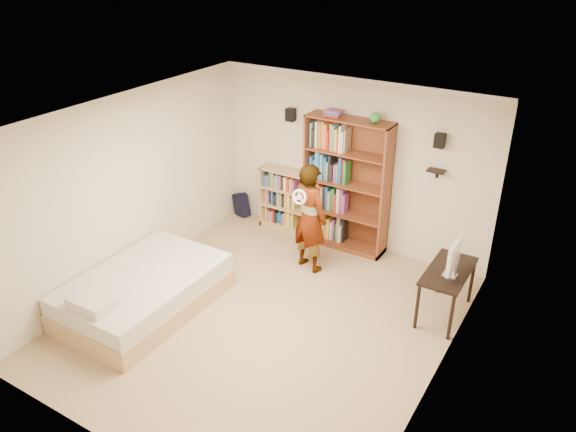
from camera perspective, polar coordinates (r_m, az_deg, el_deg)
name	(u,v)px	position (r m, az deg, el deg)	size (l,w,h in m)	color
ground	(265,318)	(7.54, -2.36, -10.35)	(4.50, 5.00, 0.01)	tan
room_shell	(262,197)	(6.63, -2.64, 1.90)	(4.52, 5.02, 2.71)	beige
crown_molding	(261,123)	(6.31, -2.81, 9.41)	(4.50, 5.00, 0.06)	white
speaker_left	(291,115)	(8.98, 0.27, 10.24)	(0.14, 0.12, 0.20)	black
speaker_right	(440,141)	(8.07, 15.17, 7.40)	(0.14, 0.12, 0.20)	black
wall_shelf	(436,171)	(8.23, 14.82, 4.46)	(0.25, 0.16, 0.03)	black
tall_bookshelf	(346,185)	(8.75, 5.96, 3.11)	(1.34, 0.39, 2.13)	brown
low_bookshelf	(285,200)	(9.48, -0.29, 1.69)	(0.85, 0.32, 1.07)	tan
computer_desk	(445,292)	(7.69, 15.71, -7.48)	(0.51, 1.02, 0.69)	black
imac	(452,259)	(7.28, 16.32, -4.25)	(0.09, 0.47, 0.47)	silver
daybed	(144,287)	(7.80, -14.45, -7.03)	(1.42, 2.18, 0.64)	beige
person	(310,218)	(8.20, 2.23, -0.18)	(0.61, 0.40, 1.68)	black
wii_wheel	(299,197)	(7.76, 1.17, 1.94)	(0.23, 0.23, 0.04)	silver
navy_bag	(241,204)	(10.10, -4.75, 1.18)	(0.31, 0.20, 0.42)	black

